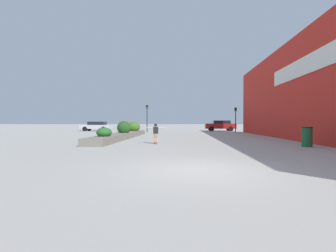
# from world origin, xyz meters

# --- Properties ---
(ground_plane) EXTENTS (300.00, 300.00, 0.00)m
(ground_plane) POSITION_xyz_m (0.00, 0.00, 0.00)
(ground_plane) COLOR #A3A099
(building_wall_right) EXTENTS (0.67, 34.15, 7.49)m
(building_wall_right) POSITION_xyz_m (7.76, 10.81, 3.76)
(building_wall_right) COLOR red
(building_wall_right) RESTS_ON ground_plane
(planter_box) EXTENTS (1.39, 15.14, 1.43)m
(planter_box) POSITION_xyz_m (-5.47, 14.34, 0.40)
(planter_box) COLOR slate
(planter_box) RESTS_ON ground_plane
(skateboard) EXTENTS (0.33, 0.79, 0.10)m
(skateboard) POSITION_xyz_m (-2.18, 8.70, 0.07)
(skateboard) COLOR maroon
(skateboard) RESTS_ON ground_plane
(skateboarder) EXTENTS (1.07, 0.31, 1.16)m
(skateboarder) POSITION_xyz_m (-2.18, 8.70, 0.80)
(skateboarder) COLOR tan
(skateboarder) RESTS_ON skateboard
(trash_bin) EXTENTS (0.56, 0.56, 1.08)m
(trash_bin) POSITION_xyz_m (6.26, 7.23, 0.54)
(trash_bin) COLOR #1E5B33
(trash_bin) RESTS_ON ground_plane
(car_leftmost) EXTENTS (4.46, 1.90, 1.39)m
(car_leftmost) POSITION_xyz_m (-13.47, 30.86, 0.75)
(car_leftmost) COLOR #BCBCC1
(car_leftmost) RESTS_ON ground_plane
(car_center_left) EXTENTS (4.44, 1.96, 1.56)m
(car_center_left) POSITION_xyz_m (5.05, 31.98, 0.84)
(car_center_left) COLOR maroon
(car_center_left) RESTS_ON ground_plane
(traffic_light_left) EXTENTS (0.28, 0.30, 3.59)m
(traffic_light_left) POSITION_xyz_m (-5.31, 27.04, 2.44)
(traffic_light_left) COLOR black
(traffic_light_left) RESTS_ON ground_plane
(traffic_light_right) EXTENTS (0.28, 0.30, 3.20)m
(traffic_light_right) POSITION_xyz_m (6.21, 26.63, 2.20)
(traffic_light_right) COLOR black
(traffic_light_right) RESTS_ON ground_plane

